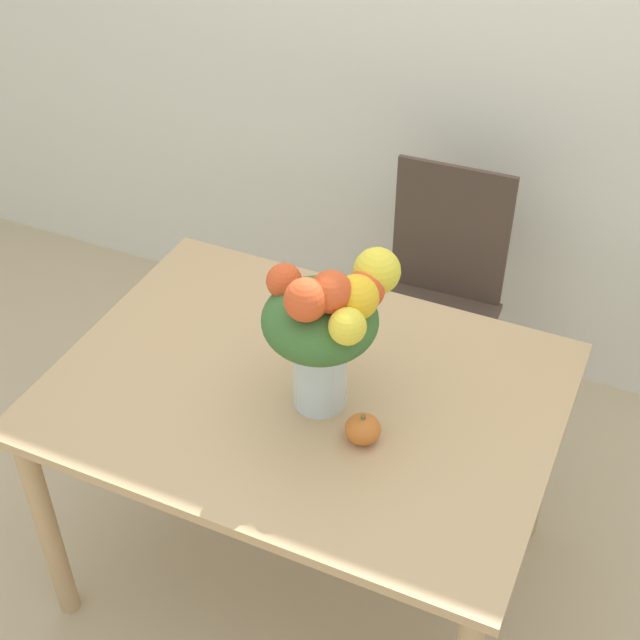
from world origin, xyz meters
name	(u,v)px	position (x,y,z in m)	size (l,w,h in m)	color
ground_plane	(307,566)	(0.00, 0.00, 0.00)	(12.00, 12.00, 0.00)	tan
wall_back	(469,11)	(0.00, 1.27, 1.35)	(8.00, 0.06, 2.70)	silver
dining_table	(305,414)	(0.00, 0.00, 0.67)	(1.31, 0.97, 0.77)	tan
flower_vase	(326,324)	(0.07, -0.03, 1.03)	(0.30, 0.31, 0.44)	silver
pumpkin	(363,429)	(0.21, -0.11, 0.81)	(0.09, 0.09, 0.08)	orange
dining_chair_near_window	(435,304)	(0.10, 0.83, 0.50)	(0.44, 0.44, 0.96)	#47382D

